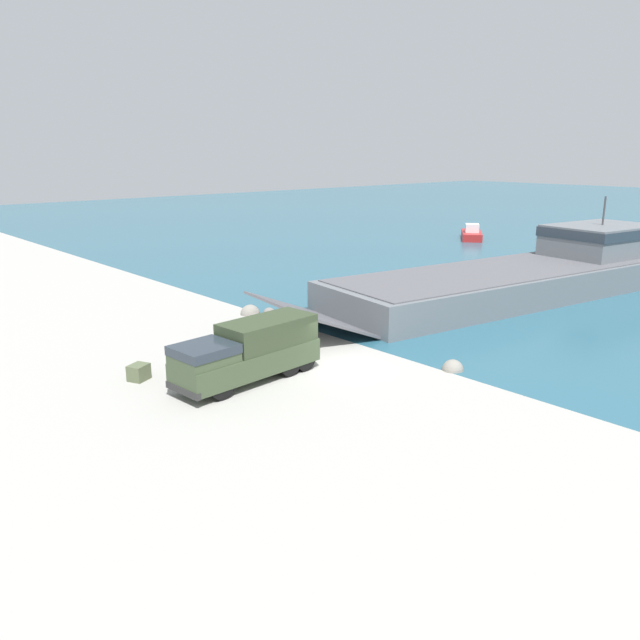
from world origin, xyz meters
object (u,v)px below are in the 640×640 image
Objects in this scene: military_truck at (248,351)px; moored_boat_a at (472,234)px; soldier_on_ramp at (208,349)px; landing_craft at (533,271)px; mooring_bollard at (298,328)px; cargo_crate at (139,372)px.

moored_boat_a is at bearing -160.58° from military_truck.
landing_craft is at bearing 96.11° from soldier_on_ramp.
military_truck is 8.92× the size of mooring_bollard.
moored_boat_a is at bearing 108.82° from cargo_crate.
soldier_on_ramp is 3.64m from cargo_crate.
soldier_on_ramp reaches higher than mooring_bollard.
military_truck reaches higher than mooring_bollard.
military_truck is 4.46× the size of soldier_on_ramp.
soldier_on_ramp is at bearing -83.83° from military_truck.
soldier_on_ramp is at bearing -106.45° from moored_boat_a.
soldier_on_ramp is 0.26× the size of moored_boat_a.
cargo_crate is (-0.83, -3.48, -0.64)m from soldier_on_ramp.
soldier_on_ramp reaches higher than cargo_crate.
moored_boat_a is 7.11× the size of cargo_crate.
military_truck is 1.18× the size of moored_boat_a.
landing_craft is 42.61× the size of mooring_bollard.
landing_craft is at bearing 81.53° from mooring_bollard.
mooring_bollard is 0.94× the size of cargo_crate.
moored_boat_a reaches higher than mooring_bollard.
mooring_bollard is at bearing -89.49° from landing_craft.
moored_boat_a reaches higher than soldier_on_ramp.
landing_craft is 21.93m from mooring_bollard.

